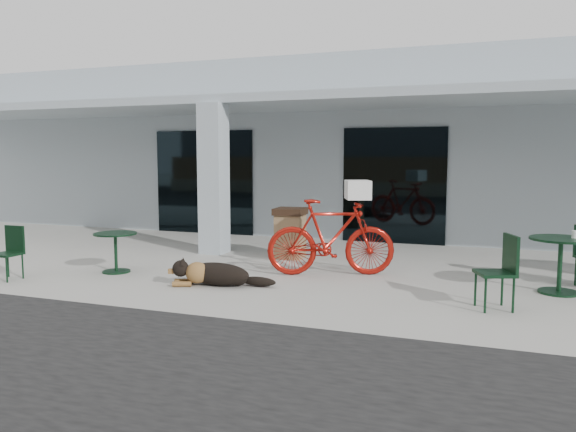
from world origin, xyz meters
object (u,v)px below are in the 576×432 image
at_px(cafe_table_near, 116,253).
at_px(cafe_chair_far_b, 495,272).
at_px(cafe_chair_near, 7,253).
at_px(bicycle, 331,237).
at_px(trash_receptacle, 290,233).
at_px(dog, 217,273).
at_px(cafe_table_far, 560,266).

height_order(cafe_table_near, cafe_chair_far_b, cafe_chair_far_b).
bearing_deg(cafe_table_near, cafe_chair_near, -139.20).
relative_size(bicycle, trash_receptacle, 2.16).
bearing_deg(dog, cafe_table_far, -6.58).
bearing_deg(cafe_table_far, cafe_table_near, -172.00).
bearing_deg(dog, cafe_chair_far_b, -20.66).
height_order(cafe_table_far, cafe_chair_far_b, cafe_chair_far_b).
bearing_deg(cafe_chair_near, bicycle, 25.15).
bearing_deg(cafe_chair_near, cafe_chair_far_b, 7.54).
bearing_deg(cafe_table_near, dog, -8.21).
height_order(bicycle, cafe_table_near, bicycle).
bearing_deg(cafe_chair_far_b, dog, -110.68).
bearing_deg(cafe_table_near, trash_receptacle, 44.79).
relative_size(bicycle, cafe_chair_near, 2.47).
xyz_separation_m(cafe_chair_near, cafe_table_far, (8.47, 2.13, -0.02)).
distance_m(bicycle, cafe_chair_far_b, 2.96).
distance_m(cafe_chair_near, cafe_chair_far_b, 7.61).
bearing_deg(dog, bicycle, 22.15).
bearing_deg(cafe_chair_far_b, trash_receptacle, -145.82).
bearing_deg(cafe_table_far, bicycle, 178.89).
xyz_separation_m(bicycle, trash_receptacle, (-1.22, 1.31, -0.15)).
relative_size(dog, cafe_chair_far_b, 1.25).
height_order(dog, cafe_chair_near, cafe_chair_near).
bearing_deg(cafe_chair_near, dog, 14.31).
distance_m(cafe_table_far, trash_receptacle, 4.96).
relative_size(cafe_chair_far_b, trash_receptacle, 1.00).
xyz_separation_m(cafe_table_far, trash_receptacle, (-4.76, 1.38, 0.09)).
height_order(cafe_table_far, trash_receptacle, trash_receptacle).
xyz_separation_m(bicycle, cafe_chair_near, (-4.92, -2.20, -0.21)).
bearing_deg(dog, trash_receptacle, 63.44).
relative_size(bicycle, cafe_table_far, 2.44).
distance_m(bicycle, dog, 2.06).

